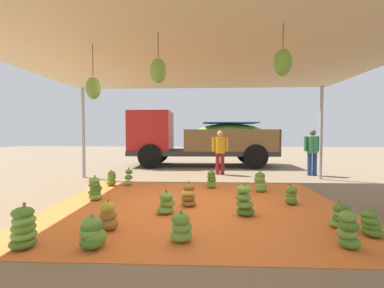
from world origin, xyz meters
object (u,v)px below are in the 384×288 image
object	(u,v)px
banana_bunch_3	(211,180)
banana_bunch_7	(244,202)
banana_bunch_2	(128,178)
banana_bunch_1	(166,204)
banana_bunch_12	(260,183)
banana_bunch_6	(181,228)
banana_bunch_13	(348,231)
banana_bunch_5	(23,229)
cargo_truck_main	(198,138)
banana_bunch_4	(291,196)
banana_bunch_10	(111,179)
banana_bunch_15	(95,189)
banana_bunch_0	(371,224)
worker_0	(312,149)
banana_bunch_8	(92,233)
worker_1	(220,149)
banana_bunch_11	(188,196)
banana_bunch_9	(340,217)
banana_bunch_14	(108,217)

from	to	relation	value
banana_bunch_3	banana_bunch_7	xyz separation A→B (m)	(0.51, -2.32, 0.03)
banana_bunch_2	banana_bunch_1	bearing A→B (deg)	-61.03
banana_bunch_12	banana_bunch_6	bearing A→B (deg)	-118.74
banana_bunch_12	banana_bunch_13	distance (m)	3.23
banana_bunch_5	cargo_truck_main	size ratio (longest dim) A/B	0.09
banana_bunch_4	banana_bunch_10	bearing A→B (deg)	158.00
banana_bunch_15	banana_bunch_13	bearing A→B (deg)	-28.47
banana_bunch_3	banana_bunch_7	distance (m)	2.37
banana_bunch_0	banana_bunch_12	distance (m)	2.94
banana_bunch_4	worker_0	world-z (taller)	worker_0
banana_bunch_12	banana_bunch_7	bearing A→B (deg)	-109.42
banana_bunch_4	banana_bunch_6	size ratio (longest dim) A/B	1.01
banana_bunch_6	banana_bunch_8	xyz separation A→B (m)	(-1.10, -0.26, 0.01)
cargo_truck_main	worker_0	size ratio (longest dim) A/B	4.04
banana_bunch_13	worker_1	bearing A→B (deg)	101.72
banana_bunch_13	banana_bunch_12	bearing A→B (deg)	97.61
banana_bunch_1	banana_bunch_3	bearing A→B (deg)	68.97
cargo_truck_main	banana_bunch_3	bearing A→B (deg)	-84.58
banana_bunch_3	banana_bunch_11	bearing A→B (deg)	-105.85
banana_bunch_2	banana_bunch_3	distance (m)	2.30
banana_bunch_3	worker_0	distance (m)	4.26
banana_bunch_15	banana_bunch_1	bearing A→B (deg)	-28.86
banana_bunch_2	banana_bunch_9	bearing A→B (deg)	-36.99
banana_bunch_1	banana_bunch_6	distance (m)	1.26
banana_bunch_4	banana_bunch_5	xyz separation A→B (m)	(-4.03, -2.26, 0.06)
banana_bunch_10	worker_0	size ratio (longest dim) A/B	0.28
banana_bunch_1	banana_bunch_5	bearing A→B (deg)	-136.25
banana_bunch_11	banana_bunch_3	bearing A→B (deg)	74.15
banana_bunch_11	banana_bunch_13	distance (m)	2.80
banana_bunch_9	worker_0	world-z (taller)	worker_0
banana_bunch_2	banana_bunch_12	world-z (taller)	banana_bunch_12
banana_bunch_3	banana_bunch_13	size ratio (longest dim) A/B	0.97
banana_bunch_14	banana_bunch_15	world-z (taller)	banana_bunch_15
banana_bunch_4	banana_bunch_14	size ratio (longest dim) A/B	0.96
banana_bunch_4	cargo_truck_main	size ratio (longest dim) A/B	0.07
banana_bunch_6	banana_bunch_9	size ratio (longest dim) A/B	1.01
banana_bunch_2	banana_bunch_12	distance (m)	3.53
banana_bunch_12	banana_bunch_15	bearing A→B (deg)	-165.83
banana_bunch_5	worker_1	world-z (taller)	worker_1
banana_bunch_10	banana_bunch_15	size ratio (longest dim) A/B	0.82
banana_bunch_4	banana_bunch_6	world-z (taller)	banana_bunch_4
banana_bunch_5	banana_bunch_13	xyz separation A→B (m)	(4.08, 0.18, -0.02)
banana_bunch_0	banana_bunch_4	world-z (taller)	banana_bunch_4
banana_bunch_2	banana_bunch_12	xyz separation A→B (m)	(3.47, -0.67, 0.03)
banana_bunch_2	banana_bunch_11	size ratio (longest dim) A/B	0.99
banana_bunch_1	cargo_truck_main	bearing A→B (deg)	86.74
banana_bunch_2	worker_0	xyz separation A→B (m)	(5.79, 2.05, 0.71)
banana_bunch_5	banana_bunch_13	world-z (taller)	banana_bunch_5
banana_bunch_8	banana_bunch_9	world-z (taller)	banana_bunch_8
banana_bunch_8	banana_bunch_12	world-z (taller)	banana_bunch_12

